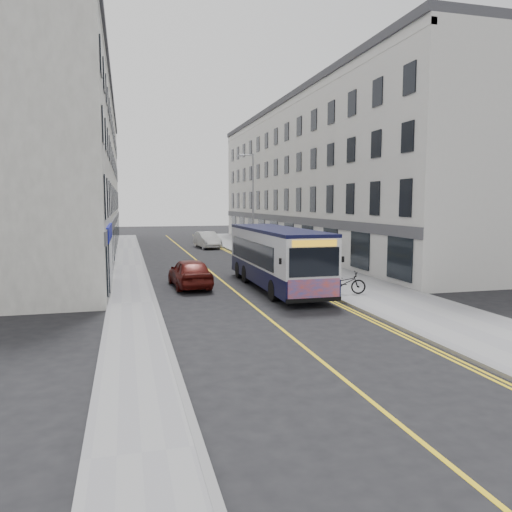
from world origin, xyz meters
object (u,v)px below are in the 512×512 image
city_bus (276,256)px  pedestrian_far (274,244)px  pedestrian_near (279,250)px  car_maroon (190,273)px  bicycle (344,283)px  streetlamp (252,202)px  car_white (207,240)px

city_bus → pedestrian_far: 14.21m
city_bus → pedestrian_near: size_ratio=6.40×
pedestrian_far → car_maroon: bearing=-161.7°
city_bus → bicycle: bearing=-50.9°
bicycle → car_maroon: car_maroon is taller
streetlamp → city_bus: size_ratio=0.75×
city_bus → car_maroon: city_bus is taller
bicycle → pedestrian_far: bearing=9.2°
pedestrian_near → pedestrian_far: (0.60, 3.18, 0.15)m
bicycle → pedestrian_near: pedestrian_near is taller
pedestrian_far → car_white: bearing=73.9°
bicycle → car_maroon: bearing=71.2°
streetlamp → car_maroon: (-6.17, -11.25, -3.62)m
pedestrian_far → car_white: 10.32m
streetlamp → car_white: streetlamp is taller
car_white → pedestrian_far: bearing=-75.3°
city_bus → car_maroon: bearing=161.5°
car_maroon → pedestrian_far: bearing=-127.1°
pedestrian_far → car_maroon: 14.72m
streetlamp → city_bus: bearing=-98.7°
city_bus → pedestrian_near: 11.01m
pedestrian_far → car_white: size_ratio=0.41×
pedestrian_far → city_bus: bearing=-144.1°
streetlamp → bicycle: size_ratio=3.97×
pedestrian_near → car_white: bearing=99.4°
pedestrian_near → car_maroon: bearing=-134.8°
city_bus → pedestrian_near: bearing=72.1°
pedestrian_near → car_white: size_ratio=0.35×
bicycle → car_maroon: size_ratio=0.45×
city_bus → bicycle: (2.41, -2.96, -1.03)m
streetlamp → car_maroon: bearing=-118.7°
pedestrian_near → pedestrian_far: 3.24m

